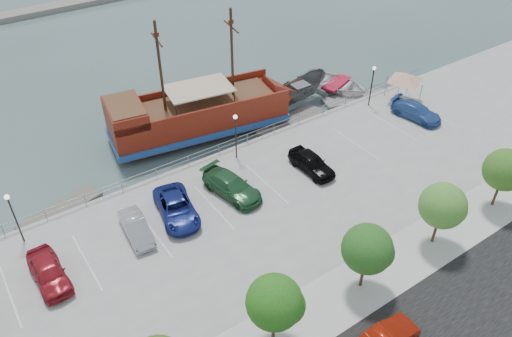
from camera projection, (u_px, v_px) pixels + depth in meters
ground at (280, 206)px, 40.01m from camera, size 160.00×160.00×0.00m
sidewalk at (371, 278)px, 32.83m from camera, size 100.00×4.00×0.05m
seawall_railing at (228, 145)px, 44.20m from camera, size 50.00×0.06×1.00m
pirate_ship at (212, 112)px, 47.74m from camera, size 19.73×8.16×12.28m
patrol_boat at (300, 92)px, 52.28m from camera, size 7.12×3.43×2.65m
speedboat at (336, 86)px, 54.63m from camera, size 7.29×8.51×1.49m
dock_west at (61, 211)px, 39.30m from camera, size 6.98×3.82×0.38m
dock_mid at (291, 123)px, 49.59m from camera, size 8.09×3.73×0.45m
dock_east at (355, 99)px, 53.49m from camera, size 7.59×3.84×0.42m
canopy_tent at (406, 73)px, 49.95m from camera, size 5.34×5.34×3.46m
lamp_post_left at (12, 210)px, 33.80m from camera, size 0.36×0.36×4.28m
lamp_post_mid at (236, 129)px, 41.88m from camera, size 0.36×0.36×4.28m
lamp_post_right at (373, 79)px, 49.06m from camera, size 0.36×0.36×4.28m
tree_c at (277, 303)px, 27.27m from camera, size 3.30×3.20×5.00m
tree_d at (370, 250)px, 30.41m from camera, size 3.30×3.20×5.00m
tree_e at (445, 207)px, 33.55m from camera, size 3.30×3.20×5.00m
tree_f at (507, 171)px, 36.69m from camera, size 3.30×3.20×5.00m
parked_car_a at (48, 272)px, 32.24m from camera, size 2.04×4.82×1.63m
parked_car_b at (136, 228)px, 35.60m from camera, size 1.86×4.42×1.42m
parked_car_c at (177, 208)px, 37.22m from camera, size 3.54×5.89×1.53m
parked_car_d at (232, 186)px, 39.22m from camera, size 3.28×5.86×1.60m
parked_car_e at (312, 163)px, 41.68m from camera, size 1.94×4.68×1.59m
parked_car_h at (416, 111)px, 48.41m from camera, size 2.86×5.36×1.48m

